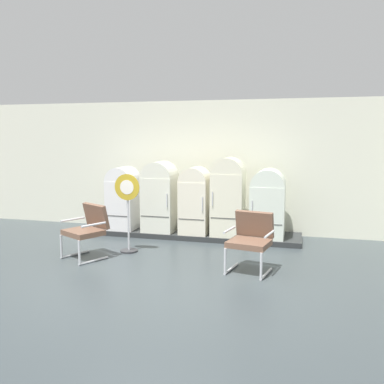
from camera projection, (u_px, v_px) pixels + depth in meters
The scene contains 11 objects.
ground at pixel (142, 287), 5.92m from camera, with size 12.00×10.00×0.05m, color #363E41.
back_wall at pixel (202, 166), 9.23m from camera, with size 11.76×0.12×2.90m.
display_plinth at pixel (194, 234), 8.81m from camera, with size 4.45×0.95×0.10m, color #2A2D2E.
refrigerator_0 at pixel (123, 196), 9.00m from camera, with size 0.59×0.66×1.36m.
refrigerator_1 at pixel (160, 194), 8.78m from camera, with size 0.66×0.68×1.49m.
refrigerator_2 at pixel (195, 198), 8.58m from camera, with size 0.58×0.65×1.39m.
refrigerator_3 at pixel (228, 194), 8.38m from camera, with size 0.64×0.64×1.59m.
refrigerator_4 at pixel (268, 202), 8.24m from camera, with size 0.67×0.73×1.37m.
armchair_left at pixel (88, 227), 7.20m from camera, with size 0.85×0.85×0.94m.
armchair_right at pixel (251, 238), 6.47m from camera, with size 0.76×0.75×0.94m.
sign_stand at pixel (128, 213), 7.53m from camera, with size 0.48×0.32×1.45m.
Camera 1 is at (2.14, -5.32, 2.12)m, focal length 38.60 mm.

